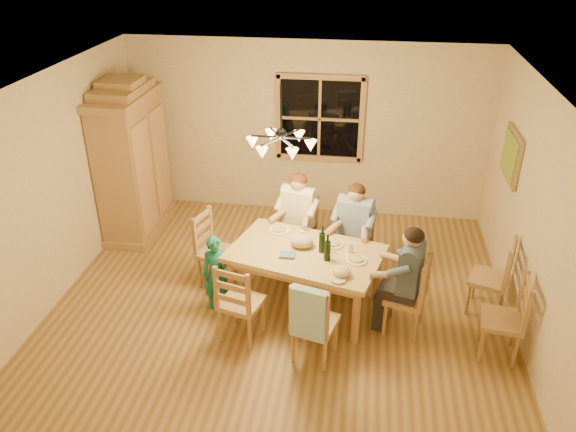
% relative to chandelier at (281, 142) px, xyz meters
% --- Properties ---
extents(floor, '(5.50, 5.50, 0.00)m').
position_rel_chandelier_xyz_m(floor, '(0.00, 0.00, -2.08)').
color(floor, brown).
rests_on(floor, ground).
extents(ceiling, '(5.50, 5.00, 0.02)m').
position_rel_chandelier_xyz_m(ceiling, '(0.00, 0.00, 0.62)').
color(ceiling, white).
rests_on(ceiling, wall_back).
extents(wall_back, '(5.50, 0.02, 2.70)m').
position_rel_chandelier_xyz_m(wall_back, '(0.00, 2.50, -0.73)').
color(wall_back, '#CCB390').
rests_on(wall_back, floor).
extents(wall_left, '(0.02, 5.00, 2.70)m').
position_rel_chandelier_xyz_m(wall_left, '(-2.75, 0.00, -0.73)').
color(wall_left, '#CCB390').
rests_on(wall_left, floor).
extents(wall_right, '(0.02, 5.00, 2.70)m').
position_rel_chandelier_xyz_m(wall_right, '(2.75, 0.00, -0.73)').
color(wall_right, '#CCB390').
rests_on(wall_right, floor).
extents(window, '(1.30, 0.06, 1.30)m').
position_rel_chandelier_xyz_m(window, '(0.20, 2.47, -0.53)').
color(window, black).
rests_on(window, wall_back).
extents(painting, '(0.06, 0.78, 0.64)m').
position_rel_chandelier_xyz_m(painting, '(2.71, 1.20, -0.48)').
color(painting, olive).
rests_on(painting, wall_right).
extents(chandelier, '(0.77, 0.68, 0.71)m').
position_rel_chandelier_xyz_m(chandelier, '(0.00, 0.00, 0.00)').
color(chandelier, black).
rests_on(chandelier, ceiling).
extents(armoire, '(0.66, 1.40, 2.30)m').
position_rel_chandelier_xyz_m(armoire, '(-2.42, 1.49, -1.02)').
color(armoire, olive).
rests_on(armoire, floor).
extents(dining_table, '(1.96, 1.48, 0.76)m').
position_rel_chandelier_xyz_m(dining_table, '(0.29, -0.07, -1.42)').
color(dining_table, tan).
rests_on(dining_table, floor).
extents(chair_far_left, '(0.53, 0.52, 0.99)m').
position_rel_chandelier_xyz_m(chair_far_left, '(0.09, 0.84, -1.77)').
color(chair_far_left, '#B07B4D').
rests_on(chair_far_left, floor).
extents(chair_far_right, '(0.53, 0.52, 0.99)m').
position_rel_chandelier_xyz_m(chair_far_right, '(0.83, 0.64, -1.77)').
color(chair_far_right, '#B07B4D').
rests_on(chair_far_right, floor).
extents(chair_near_left, '(0.53, 0.52, 0.99)m').
position_rel_chandelier_xyz_m(chair_near_left, '(-0.34, -0.75, -1.77)').
color(chair_near_left, '#B07B4D').
rests_on(chair_near_left, floor).
extents(chair_near_right, '(0.53, 0.52, 0.99)m').
position_rel_chandelier_xyz_m(chair_near_right, '(0.50, -0.97, -1.77)').
color(chair_near_right, '#B07B4D').
rests_on(chair_near_right, floor).
extents(chair_end_left, '(0.52, 0.53, 0.99)m').
position_rel_chandelier_xyz_m(chair_end_left, '(-0.87, 0.25, -1.77)').
color(chair_end_left, '#B07B4D').
rests_on(chair_end_left, floor).
extents(chair_end_right, '(0.52, 0.53, 0.99)m').
position_rel_chandelier_xyz_m(chair_end_right, '(1.46, -0.38, -1.77)').
color(chair_end_right, '#B07B4D').
rests_on(chair_end_right, floor).
extents(adult_woman, '(0.48, 0.50, 0.87)m').
position_rel_chandelier_xyz_m(adult_woman, '(0.09, 0.84, -1.24)').
color(adult_woman, '#F1E8BA').
rests_on(adult_woman, floor).
extents(adult_plaid_man, '(0.48, 0.50, 0.87)m').
position_rel_chandelier_xyz_m(adult_plaid_man, '(0.83, 0.64, -1.24)').
color(adult_plaid_man, '#32458A').
rests_on(adult_plaid_man, floor).
extents(adult_slate_man, '(0.50, 0.48, 0.87)m').
position_rel_chandelier_xyz_m(adult_slate_man, '(1.46, -0.38, -1.24)').
color(adult_slate_man, '#44556D').
rests_on(adult_slate_man, floor).
extents(towel, '(0.39, 0.19, 0.58)m').
position_rel_chandelier_xyz_m(towel, '(0.45, -1.16, -1.38)').
color(towel, '#9BC3D2').
rests_on(towel, chair_near_right).
extents(wine_bottle_a, '(0.08, 0.08, 0.33)m').
position_rel_chandelier_xyz_m(wine_bottle_a, '(0.48, -0.04, -1.15)').
color(wine_bottle_a, black).
rests_on(wine_bottle_a, dining_table).
extents(wine_bottle_b, '(0.08, 0.08, 0.33)m').
position_rel_chandelier_xyz_m(wine_bottle_b, '(0.56, -0.22, -1.15)').
color(wine_bottle_b, black).
rests_on(wine_bottle_b, dining_table).
extents(plate_woman, '(0.26, 0.26, 0.02)m').
position_rel_chandelier_xyz_m(plate_woman, '(-0.09, 0.37, -1.31)').
color(plate_woman, white).
rests_on(plate_woman, dining_table).
extents(plate_plaid, '(0.26, 0.26, 0.02)m').
position_rel_chandelier_xyz_m(plate_plaid, '(0.60, 0.13, -1.31)').
color(plate_plaid, white).
rests_on(plate_plaid, dining_table).
extents(plate_slate, '(0.26, 0.26, 0.02)m').
position_rel_chandelier_xyz_m(plate_slate, '(0.88, -0.19, -1.31)').
color(plate_slate, white).
rests_on(plate_slate, dining_table).
extents(wine_glass_a, '(0.06, 0.06, 0.14)m').
position_rel_chandelier_xyz_m(wine_glass_a, '(0.22, 0.16, -1.25)').
color(wine_glass_a, silver).
rests_on(wine_glass_a, dining_table).
extents(wine_glass_b, '(0.06, 0.06, 0.14)m').
position_rel_chandelier_xyz_m(wine_glass_b, '(0.82, -0.04, -1.25)').
color(wine_glass_b, silver).
rests_on(wine_glass_b, dining_table).
extents(cap, '(0.20, 0.20, 0.11)m').
position_rel_chandelier_xyz_m(cap, '(0.74, -0.52, -1.26)').
color(cap, beige).
rests_on(cap, dining_table).
extents(napkin, '(0.21, 0.18, 0.03)m').
position_rel_chandelier_xyz_m(napkin, '(0.10, -0.20, -1.30)').
color(napkin, slate).
rests_on(napkin, dining_table).
extents(cloth_bundle, '(0.28, 0.22, 0.15)m').
position_rel_chandelier_xyz_m(cloth_bundle, '(0.24, 0.03, -1.24)').
color(cloth_bundle, tan).
rests_on(cloth_bundle, dining_table).
extents(child, '(0.41, 0.35, 0.96)m').
position_rel_chandelier_xyz_m(child, '(-0.75, -0.26, -1.60)').
color(child, '#1B7A6B').
rests_on(child, floor).
extents(chair_spare_front, '(0.47, 0.49, 0.99)m').
position_rel_chandelier_xyz_m(chair_spare_front, '(2.45, -0.65, -1.77)').
color(chair_spare_front, '#B07B4D').
rests_on(chair_spare_front, floor).
extents(chair_spare_back, '(0.54, 0.56, 0.99)m').
position_rel_chandelier_xyz_m(chair_spare_back, '(2.45, 0.12, -1.77)').
color(chair_spare_back, '#B07B4D').
rests_on(chair_spare_back, floor).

